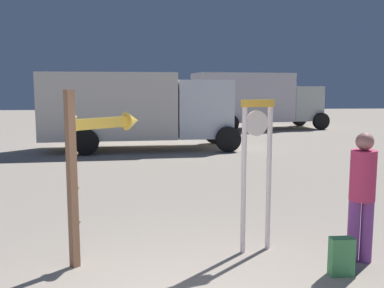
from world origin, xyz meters
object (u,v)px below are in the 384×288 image
person_near_clock (362,191)px  box_truck_far (254,99)px  standing_clock (257,160)px  arrow_sign (97,151)px  box_truck_near (135,107)px  backpack (341,257)px

person_near_clock → box_truck_far: size_ratio=0.23×
standing_clock → person_near_clock: bearing=-21.2°
arrow_sign → box_truck_near: size_ratio=0.32×
backpack → box_truck_far: size_ratio=0.06×
standing_clock → box_truck_far: bearing=77.4°
backpack → box_truck_near: 11.59m
backpack → person_near_clock: bearing=43.2°
arrow_sign → box_truck_near: bearing=90.0°
person_near_clock → arrow_sign: bearing=173.4°
person_near_clock → box_truck_near: bearing=107.8°
backpack → box_truck_near: size_ratio=0.07×
standing_clock → box_truck_far: (3.89, 17.43, 0.34)m
standing_clock → box_truck_near: size_ratio=0.30×
standing_clock → person_near_clock: size_ratio=1.24×
standing_clock → arrow_sign: 2.17m
arrow_sign → backpack: bearing=-14.7°
arrow_sign → box_truck_far: size_ratio=0.31×
standing_clock → person_near_clock: standing_clock is taller
arrow_sign → backpack: arrow_sign is taller
backpack → box_truck_far: 18.62m
box_truck_near → box_truck_far: size_ratio=0.96×
person_near_clock → box_truck_far: box_truck_far is taller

